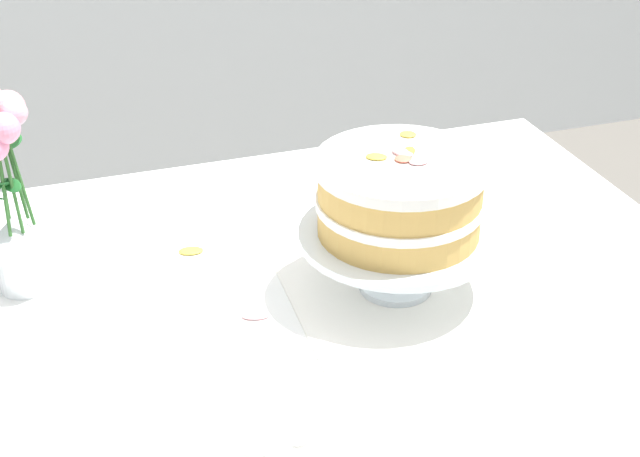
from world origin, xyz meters
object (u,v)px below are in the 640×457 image
(dining_table, at_px, (274,363))
(layer_cake, at_px, (400,196))
(teacup, at_px, (260,457))
(flower_vase, at_px, (8,198))
(cake_stand, at_px, (397,241))

(dining_table, relative_size, layer_cake, 5.75)
(layer_cake, height_order, teacup, layer_cake)
(flower_vase, bearing_deg, teacup, -64.57)
(dining_table, height_order, cake_stand, cake_stand)
(dining_table, bearing_deg, cake_stand, 1.24)
(layer_cake, distance_m, flower_vase, 0.56)
(flower_vase, bearing_deg, cake_stand, -19.40)
(dining_table, relative_size, cake_stand, 4.83)
(dining_table, distance_m, cake_stand, 0.26)
(teacup, bearing_deg, layer_cake, 46.22)
(cake_stand, distance_m, layer_cake, 0.08)
(cake_stand, height_order, layer_cake, layer_cake)
(dining_table, xyz_separation_m, teacup, (-0.10, -0.30, 0.12))
(layer_cake, height_order, flower_vase, flower_vase)
(flower_vase, bearing_deg, dining_table, -29.59)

